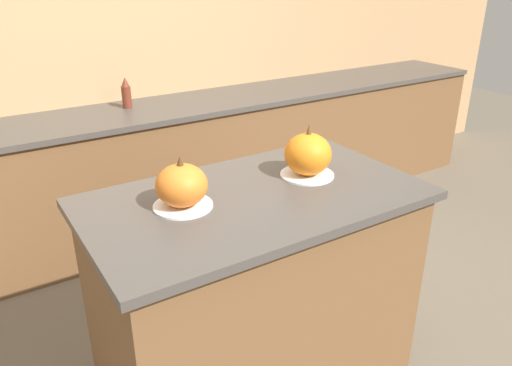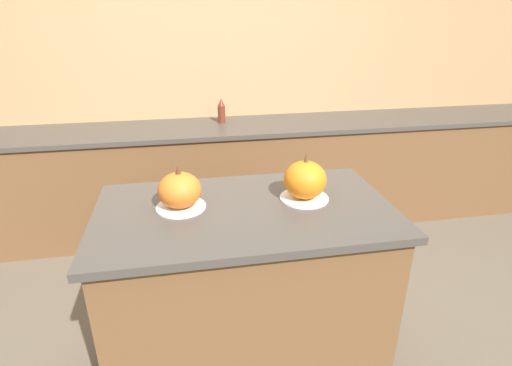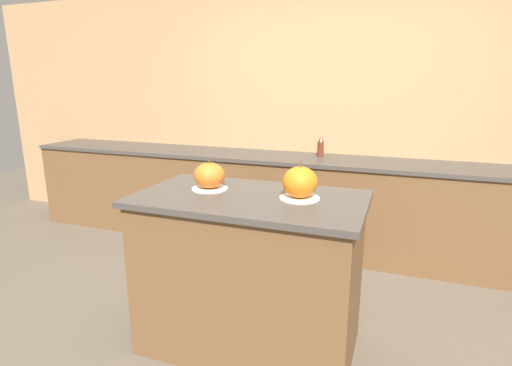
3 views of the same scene
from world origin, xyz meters
name	(u,v)px [view 3 (image 3 of 3)]	position (x,y,z in m)	size (l,w,h in m)	color
ground_plane	(250,343)	(0.00, 0.00, 0.00)	(12.00, 12.00, 0.00)	#665B4C
wall_back	(319,117)	(0.00, 1.90, 1.25)	(8.00, 0.06, 2.50)	tan
kitchen_island	(250,273)	(0.00, 0.00, 0.48)	(1.30, 0.74, 0.95)	brown
back_counter	(309,204)	(0.00, 1.57, 0.45)	(6.00, 0.60, 0.90)	brown
pumpkin_cake_left	(209,176)	(-0.28, 0.05, 1.03)	(0.22, 0.22, 0.20)	white
pumpkin_cake_right	(300,183)	(0.28, 0.04, 1.04)	(0.22, 0.22, 0.22)	white
bottle_tall	(321,147)	(0.07, 1.66, 0.99)	(0.06, 0.06, 0.20)	maroon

